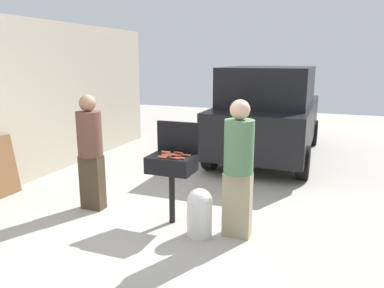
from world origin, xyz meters
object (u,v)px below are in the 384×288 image
at_px(person_left, 90,148).
at_px(hot_dog_3, 166,152).
at_px(hot_dog_2, 180,158).
at_px(propane_tank, 200,211).
at_px(hot_dog_11, 176,155).
at_px(bbq_grill, 172,166).
at_px(hot_dog_1, 162,157).
at_px(hot_dog_0, 175,158).
at_px(hot_dog_4, 171,154).
at_px(hot_dog_6, 167,155).
at_px(hot_dog_9, 179,153).
at_px(hot_dog_10, 186,155).
at_px(hot_dog_5, 166,153).
at_px(parked_minivan, 269,112).
at_px(hot_dog_7, 164,156).
at_px(hot_dog_8, 167,156).
at_px(person_right, 238,164).

bearing_deg(person_left, hot_dog_3, 21.75).
relative_size(hot_dog_2, propane_tank, 0.21).
xyz_separation_m(hot_dog_11, person_left, (-1.37, 0.03, -0.03)).
relative_size(bbq_grill, hot_dog_1, 7.23).
distance_m(hot_dog_0, hot_dog_4, 0.23).
height_order(hot_dog_6, hot_dog_9, same).
height_order(hot_dog_1, hot_dog_9, same).
height_order(hot_dog_1, hot_dog_4, same).
relative_size(hot_dog_3, hot_dog_10, 1.00).
relative_size(hot_dog_2, hot_dog_10, 1.00).
height_order(hot_dog_10, propane_tank, hot_dog_10).
height_order(hot_dog_2, person_left, person_left).
xyz_separation_m(bbq_grill, hot_dog_5, (-0.11, 0.08, 0.16)).
bearing_deg(parked_minivan, hot_dog_0, 83.29).
xyz_separation_m(bbq_grill, hot_dog_9, (0.04, 0.13, 0.16)).
bearing_deg(person_left, hot_dog_7, 10.87).
xyz_separation_m(hot_dog_5, hot_dog_9, (0.16, 0.05, 0.00)).
distance_m(hot_dog_1, hot_dog_3, 0.29).
xyz_separation_m(hot_dog_7, parked_minivan, (0.64, 4.18, 0.07)).
height_order(hot_dog_5, hot_dog_10, same).
distance_m(hot_dog_10, person_left, 1.48).
bearing_deg(hot_dog_2, hot_dog_4, 141.37).
bearing_deg(hot_dog_10, hot_dog_11, -155.30).
bearing_deg(parked_minivan, hot_dog_9, 81.88).
height_order(hot_dog_8, parked_minivan, parked_minivan).
relative_size(person_left, parked_minivan, 0.38).
relative_size(hot_dog_1, person_left, 0.08).
distance_m(hot_dog_6, propane_tank, 0.85).
distance_m(person_right, parked_minivan, 4.15).
relative_size(hot_dog_8, parked_minivan, 0.03).
bearing_deg(person_right, hot_dog_0, 19.72).
xyz_separation_m(hot_dog_0, hot_dog_10, (0.07, 0.20, 0.00)).
height_order(bbq_grill, hot_dog_0, hot_dog_0).
bearing_deg(hot_dog_9, hot_dog_8, -111.38).
relative_size(hot_dog_5, person_right, 0.08).
relative_size(hot_dog_1, hot_dog_4, 1.00).
xyz_separation_m(propane_tank, person_left, (-1.78, 0.25, 0.60)).
relative_size(hot_dog_3, person_right, 0.08).
xyz_separation_m(hot_dog_7, person_left, (-1.24, 0.14, -0.03)).
distance_m(hot_dog_5, parked_minivan, 4.05).
height_order(hot_dog_8, hot_dog_11, same).
relative_size(bbq_grill, hot_dog_8, 7.23).
bearing_deg(parked_minivan, person_left, 64.75).
xyz_separation_m(hot_dog_8, hot_dog_9, (0.08, 0.21, 0.00)).
bearing_deg(parked_minivan, hot_dog_11, 82.48).
bearing_deg(hot_dog_8, hot_dog_1, -105.59).
bearing_deg(hot_dog_7, hot_dog_3, 108.19).
bearing_deg(hot_dog_3, hot_dog_2, -37.89).
relative_size(hot_dog_2, hot_dog_9, 1.00).
bearing_deg(hot_dog_11, person_left, 178.81).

